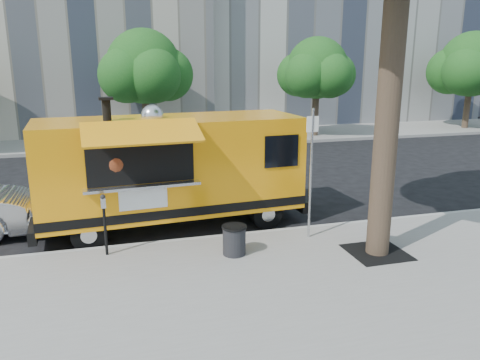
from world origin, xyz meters
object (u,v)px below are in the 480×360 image
Objects in this scene: sign_post at (311,166)px; trash_bin_left at (234,239)px; far_tree_b at (144,67)px; far_tree_c at (317,68)px; trash_bin_right at (380,233)px; parking_meter at (104,218)px; far_tree_d at (472,64)px; food_truck at (171,168)px.

trash_bin_left is at bearing -165.46° from sign_post.
far_tree_b is at bearing 100.15° from sign_post.
trash_bin_right is (-5.13, -14.83, -3.28)m from far_tree_c.
trash_bin_right is (5.87, -1.08, -0.54)m from parking_meter.
trash_bin_right is at bearing -75.64° from far_tree_b.
trash_bin_right is (3.87, -15.13, -3.39)m from far_tree_b.
far_tree_d reaches higher than far_tree_b.
food_truck reaches higher than trash_bin_right.
trash_bin_left is (0.62, -14.75, -3.34)m from far_tree_b.
trash_bin_left is at bearing -71.81° from food_truck.
food_truck is 2.83m from trash_bin_left.
far_tree_c is (9.00, -0.30, -0.12)m from far_tree_b.
sign_post reaches higher than trash_bin_left.
parking_meter is (-21.00, -13.95, -2.91)m from far_tree_d.
far_tree_c is 0.76× the size of food_truck.
far_tree_b is at bearing 84.25° from food_truck.
sign_post is at bearing -139.30° from far_tree_d.
far_tree_d is (19.00, -0.10, 0.06)m from far_tree_b.
far_tree_d is 21.79m from sign_post.
far_tree_d is 8.89× the size of trash_bin_left.
far_tree_c is at bearing 70.93° from trash_bin_right.
trash_bin_left is (0.99, -2.43, -1.07)m from food_truck.
sign_post reaches higher than parking_meter.
far_tree_b is at bearing 179.70° from far_tree_d.
sign_post is at bearing 14.54° from trash_bin_left.
far_tree_b is 1.83× the size of sign_post.
sign_post is 3.51m from food_truck.
far_tree_b reaches higher than trash_bin_right.
far_tree_c is 8.21× the size of trash_bin_left.
far_tree_b is at bearing 104.36° from trash_bin_right.
far_tree_c is at bearing -178.85° from far_tree_d.
far_tree_d reaches higher than food_truck.
far_tree_d is (10.00, 0.20, 0.17)m from far_tree_c.
far_tree_b reaches higher than far_tree_c.
far_tree_c is 17.82m from parking_meter.
trash_bin_right is (3.25, -0.38, -0.05)m from trash_bin_left.
trash_bin_right is (-15.13, -15.03, -3.45)m from far_tree_d.
far_tree_b is 0.80× the size of food_truck.
parking_meter is 6.00m from trash_bin_right.
parking_meter is at bearing -128.66° from far_tree_c.
far_tree_c is at bearing 59.89° from trash_bin_left.
far_tree_b is 1.06× the size of far_tree_c.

